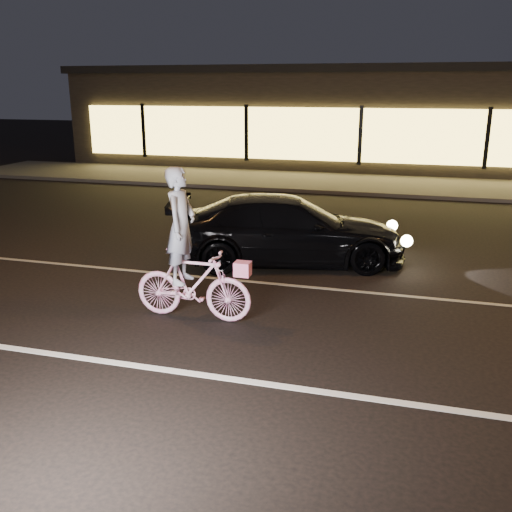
% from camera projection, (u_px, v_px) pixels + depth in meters
% --- Properties ---
extents(ground, '(90.00, 90.00, 0.00)m').
position_uv_depth(ground, '(252.00, 329.00, 8.33)').
color(ground, black).
rests_on(ground, ground).
extents(lane_stripe_near, '(60.00, 0.12, 0.01)m').
position_uv_depth(lane_stripe_near, '(217.00, 377.00, 6.94)').
color(lane_stripe_near, silver).
rests_on(lane_stripe_near, ground).
extents(lane_stripe_far, '(60.00, 0.10, 0.01)m').
position_uv_depth(lane_stripe_far, '(283.00, 285.00, 10.17)').
color(lane_stripe_far, gray).
rests_on(lane_stripe_far, ground).
extents(sidewalk, '(30.00, 4.00, 0.12)m').
position_uv_depth(sidewalk, '(353.00, 184.00, 20.30)').
color(sidewalk, '#383533').
rests_on(sidewalk, ground).
extents(storefront, '(25.40, 8.42, 4.20)m').
position_uv_depth(storefront, '(371.00, 115.00, 25.20)').
color(storefront, black).
rests_on(storefront, ground).
extents(cyclist, '(1.83, 0.63, 2.31)m').
position_uv_depth(cyclist, '(189.00, 267.00, 8.49)').
color(cyclist, '#E4489D').
rests_on(cyclist, ground).
extents(sedan, '(4.95, 3.04, 1.34)m').
position_uv_depth(sedan, '(288.00, 230.00, 11.27)').
color(sedan, black).
rests_on(sedan, ground).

